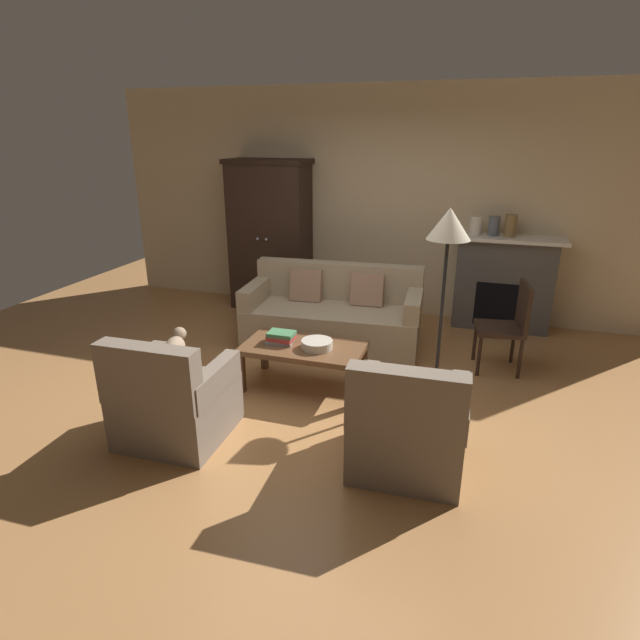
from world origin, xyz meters
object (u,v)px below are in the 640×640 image
object	(u,v)px
couch	(333,316)
mantel_vase_bronze	(511,226)
armchair_near_right	(408,428)
floor_lamp	(448,236)
mantel_vase_cream	(476,226)
armoire	(270,236)
book_stack	(281,337)
mantel_vase_slate	(494,226)
side_chair_wooden	(510,322)
coffee_table	(303,351)
dog	(175,348)
fireplace	(503,282)
fruit_bowl	(317,344)
armchair_near_left	(173,401)

from	to	relation	value
couch	mantel_vase_bronze	xyz separation A→B (m)	(1.79, 1.07, 0.93)
armchair_near_right	floor_lamp	size ratio (longest dim) A/B	0.52
mantel_vase_cream	armoire	bearing A→B (deg)	-178.66
book_stack	mantel_vase_slate	size ratio (longest dim) A/B	1.18
book_stack	side_chair_wooden	world-z (taller)	side_chair_wooden
coffee_table	dog	size ratio (longest dim) A/B	2.00
fireplace	dog	world-z (taller)	fireplace
book_stack	floor_lamp	size ratio (longest dim) A/B	0.16
side_chair_wooden	floor_lamp	size ratio (longest dim) A/B	0.53
mantel_vase_slate	mantel_vase_bronze	xyz separation A→B (m)	(0.18, 0.00, 0.01)
armoire	mantel_vase_cream	size ratio (longest dim) A/B	9.08
fireplace	coffee_table	bearing A→B (deg)	-128.41
couch	armchair_near_right	xyz separation A→B (m)	(1.14, -2.05, -0.00)
fruit_bowl	armchair_near_left	distance (m)	1.36
mantel_vase_cream	side_chair_wooden	bearing A→B (deg)	-70.50
mantel_vase_slate	floor_lamp	distance (m)	2.00
fireplace	side_chair_wooden	distance (m)	1.23
mantel_vase_bronze	side_chair_wooden	distance (m)	1.42
fruit_bowl	mantel_vase_slate	size ratio (longest dim) A/B	1.27
fireplace	armchair_near_right	size ratio (longest dim) A/B	1.43
armoire	fireplace	bearing A→B (deg)	1.51
armchair_near_right	dog	world-z (taller)	armchair_near_right
armoire	mantel_vase_bronze	size ratio (longest dim) A/B	7.71
couch	coffee_table	distance (m)	1.11
fireplace	fruit_bowl	world-z (taller)	fireplace
mantel_vase_bronze	coffee_table	bearing A→B (deg)	-128.64
mantel_vase_slate	fruit_bowl	bearing A→B (deg)	-122.87
armchair_near_right	mantel_vase_slate	bearing A→B (deg)	81.53
mantel_vase_cream	mantel_vase_bronze	world-z (taller)	mantel_vase_bronze
couch	coffee_table	xyz separation A→B (m)	(0.04, -1.11, 0.05)
armoire	coffee_table	distance (m)	2.51
coffee_table	armchair_near_left	world-z (taller)	armchair_near_left
mantel_vase_bronze	dog	bearing A→B (deg)	-143.76
armoire	fruit_bowl	xyz separation A→B (m)	(1.34, -2.15, -0.51)
mantel_vase_slate	dog	world-z (taller)	mantel_vase_slate
couch	floor_lamp	distance (m)	1.90
mantel_vase_bronze	armchair_near_left	world-z (taller)	mantel_vase_bronze
fireplace	book_stack	size ratio (longest dim) A/B	4.79
book_stack	mantel_vase_bronze	size ratio (longest dim) A/B	1.05
armoire	book_stack	xyz separation A→B (m)	(0.99, -2.13, -0.50)
book_stack	couch	bearing A→B (deg)	81.01
mantel_vase_slate	mantel_vase_bronze	size ratio (longest dim) A/B	0.89
book_stack	side_chair_wooden	bearing A→B (deg)	25.85
mantel_vase_bronze	side_chair_wooden	size ratio (longest dim) A/B	0.28
armchair_near_right	floor_lamp	distance (m)	1.63
armoire	book_stack	bearing A→B (deg)	-65.12
book_stack	mantel_vase_slate	xyz separation A→B (m)	(1.78, 2.19, 0.76)
couch	book_stack	world-z (taller)	couch
coffee_table	book_stack	size ratio (longest dim) A/B	4.19
side_chair_wooden	dog	bearing A→B (deg)	-161.61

